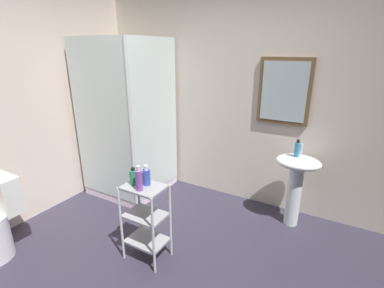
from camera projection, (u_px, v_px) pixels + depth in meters
The scene contains 10 objects.
wall_back at pixel (236, 102), 3.40m from camera, with size 4.20×0.14×2.50m.
shower_stall at pixel (132, 160), 3.69m from camera, with size 0.92×0.92×2.00m.
pedestal_sink at pixel (296, 177), 2.96m from camera, with size 0.46×0.37×0.81m.
sink_faucet at pixel (302, 148), 2.97m from camera, with size 0.03×0.03×0.10m, color silver.
storage_cart at pixel (146, 216), 2.51m from camera, with size 0.38×0.28×0.74m.
hand_soap_bottle at pixel (297, 149), 2.85m from camera, with size 0.05×0.05×0.18m.
body_wash_bottle_green at pixel (133, 177), 2.43m from camera, with size 0.07×0.07×0.16m.
conditioner_bottle_purple at pixel (139, 180), 2.31m from camera, with size 0.06×0.06×0.22m.
shampoo_bottle_blue at pixel (146, 176), 2.41m from camera, with size 0.07×0.07×0.18m.
rinse_cup at pixel (141, 176), 2.50m from camera, with size 0.08×0.08×0.09m, color silver.
Camera 1 is at (1.20, -1.37, 1.87)m, focal length 26.03 mm.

